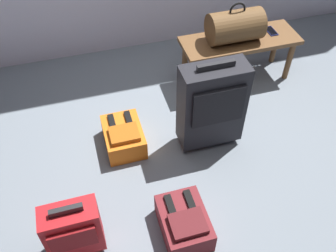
{
  "coord_description": "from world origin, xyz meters",
  "views": [
    {
      "loc": [
        -0.66,
        -1.6,
        2.18
      ],
      "look_at": [
        -0.15,
        0.15,
        0.25
      ],
      "focal_mm": 39.96,
      "sensor_mm": 36.0,
      "label": 1
    }
  ],
  "objects_px": {
    "bench": "(239,45)",
    "suitcase_upright_charcoal": "(212,105)",
    "suitcase_small_red": "(73,230)",
    "backpack_maroon": "(184,223)",
    "duffel_bag_brown": "(235,26)",
    "cell_phone": "(271,31)",
    "backpack_orange": "(124,136)"
  },
  "relations": [
    {
      "from": "suitcase_upright_charcoal",
      "to": "suitcase_small_red",
      "type": "relative_size",
      "value": 1.61
    },
    {
      "from": "duffel_bag_brown",
      "to": "cell_phone",
      "type": "xyz_separation_m",
      "value": [
        0.36,
        0.03,
        -0.13
      ]
    },
    {
      "from": "bench",
      "to": "suitcase_upright_charcoal",
      "type": "relative_size",
      "value": 1.35
    },
    {
      "from": "duffel_bag_brown",
      "to": "backpack_maroon",
      "type": "bearing_deg",
      "value": -122.6
    },
    {
      "from": "backpack_maroon",
      "to": "backpack_orange",
      "type": "height_order",
      "value": "same"
    },
    {
      "from": "bench",
      "to": "suitcase_upright_charcoal",
      "type": "distance_m",
      "value": 0.83
    },
    {
      "from": "backpack_orange",
      "to": "duffel_bag_brown",
      "type": "bearing_deg",
      "value": 26.03
    },
    {
      "from": "duffel_bag_brown",
      "to": "suitcase_upright_charcoal",
      "type": "height_order",
      "value": "duffel_bag_brown"
    },
    {
      "from": "suitcase_small_red",
      "to": "backpack_maroon",
      "type": "relative_size",
      "value": 1.21
    },
    {
      "from": "bench",
      "to": "suitcase_small_red",
      "type": "height_order",
      "value": "suitcase_small_red"
    },
    {
      "from": "suitcase_upright_charcoal",
      "to": "suitcase_small_red",
      "type": "bearing_deg",
      "value": -150.12
    },
    {
      "from": "cell_phone",
      "to": "suitcase_small_red",
      "type": "distance_m",
      "value": 2.27
    },
    {
      "from": "backpack_orange",
      "to": "suitcase_upright_charcoal",
      "type": "bearing_deg",
      "value": -12.54
    },
    {
      "from": "bench",
      "to": "backpack_maroon",
      "type": "xyz_separation_m",
      "value": [
        -0.91,
        -1.33,
        -0.25
      ]
    },
    {
      "from": "duffel_bag_brown",
      "to": "backpack_orange",
      "type": "relative_size",
      "value": 1.16
    },
    {
      "from": "suitcase_upright_charcoal",
      "to": "cell_phone",
      "type": "bearing_deg",
      "value": 40.72
    },
    {
      "from": "suitcase_upright_charcoal",
      "to": "backpack_orange",
      "type": "xyz_separation_m",
      "value": [
        -0.63,
        0.14,
        -0.29
      ]
    },
    {
      "from": "bench",
      "to": "suitcase_upright_charcoal",
      "type": "bearing_deg",
      "value": -127.4
    },
    {
      "from": "suitcase_upright_charcoal",
      "to": "duffel_bag_brown",
      "type": "bearing_deg",
      "value": 56.45
    },
    {
      "from": "suitcase_small_red",
      "to": "backpack_maroon",
      "type": "distance_m",
      "value": 0.67
    },
    {
      "from": "bench",
      "to": "suitcase_upright_charcoal",
      "type": "height_order",
      "value": "suitcase_upright_charcoal"
    },
    {
      "from": "duffel_bag_brown",
      "to": "suitcase_upright_charcoal",
      "type": "xyz_separation_m",
      "value": [
        -0.44,
        -0.66,
        -0.16
      ]
    },
    {
      "from": "suitcase_small_red",
      "to": "backpack_orange",
      "type": "relative_size",
      "value": 1.21
    },
    {
      "from": "duffel_bag_brown",
      "to": "backpack_orange",
      "type": "bearing_deg",
      "value": -153.97
    },
    {
      "from": "suitcase_small_red",
      "to": "cell_phone",
      "type": "bearing_deg",
      "value": 34.91
    },
    {
      "from": "suitcase_upright_charcoal",
      "to": "backpack_maroon",
      "type": "height_order",
      "value": "suitcase_upright_charcoal"
    },
    {
      "from": "bench",
      "to": "duffel_bag_brown",
      "type": "xyz_separation_m",
      "value": [
        -0.07,
        0.0,
        0.2
      ]
    },
    {
      "from": "cell_phone",
      "to": "backpack_orange",
      "type": "xyz_separation_m",
      "value": [
        -1.43,
        -0.55,
        -0.32
      ]
    },
    {
      "from": "bench",
      "to": "suitcase_upright_charcoal",
      "type": "xyz_separation_m",
      "value": [
        -0.5,
        -0.66,
        0.03
      ]
    },
    {
      "from": "backpack_maroon",
      "to": "suitcase_small_red",
      "type": "bearing_deg",
      "value": 174.77
    },
    {
      "from": "bench",
      "to": "backpack_orange",
      "type": "relative_size",
      "value": 2.63
    },
    {
      "from": "suitcase_upright_charcoal",
      "to": "suitcase_small_red",
      "type": "distance_m",
      "value": 1.23
    }
  ]
}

